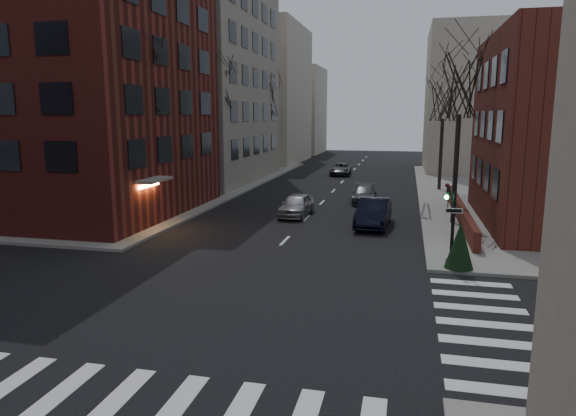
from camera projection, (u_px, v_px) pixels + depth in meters
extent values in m
plane|color=black|center=(191.00, 337.00, 15.08)|extent=(160.00, 160.00, 0.00)
cube|color=gray|center=(40.00, 180.00, 50.23)|extent=(44.00, 44.00, 0.15)
cube|color=maroon|center=(65.00, 74.00, 32.70)|extent=(15.00, 15.00, 18.00)
cube|color=gray|center=(165.00, 34.00, 48.90)|extent=(18.00, 18.00, 28.00)
cube|color=#572219|center=(460.00, 211.00, 31.12)|extent=(0.35, 16.00, 1.00)
cube|color=#B9B29D|center=(250.00, 95.00, 69.49)|extent=(14.00, 16.00, 18.00)
cube|color=#B9B29D|center=(490.00, 100.00, 58.24)|extent=(14.00, 14.00, 16.00)
cube|color=#B9B29D|center=(292.00, 111.00, 85.70)|extent=(10.00, 12.00, 14.00)
cylinder|color=black|center=(453.00, 218.00, 21.55)|extent=(0.14, 0.14, 4.00)
cylinder|color=black|center=(451.00, 262.00, 21.90)|extent=(0.44, 0.44, 0.20)
imported|color=black|center=(448.00, 198.00, 21.46)|extent=(0.16, 0.20, 1.00)
sphere|color=#19FF4C|center=(447.00, 197.00, 21.41)|extent=(0.18, 0.18, 0.18)
cube|color=white|center=(454.00, 211.00, 21.38)|extent=(0.70, 0.03, 0.22)
cylinder|color=#2D231C|center=(146.00, 166.00, 29.82)|extent=(0.28, 0.28, 6.65)
cylinder|color=#2D231C|center=(219.00, 150.00, 41.29)|extent=(0.28, 0.28, 7.00)
cylinder|color=#2D231C|center=(265.00, 144.00, 54.77)|extent=(0.28, 0.28, 6.30)
cylinder|color=#2D231C|center=(456.00, 169.00, 29.79)|extent=(0.28, 0.28, 6.30)
cylinder|color=#2D231C|center=(441.00, 154.00, 43.24)|extent=(0.28, 0.28, 5.95)
cylinder|color=black|center=(207.00, 160.00, 37.41)|extent=(0.12, 0.12, 6.00)
sphere|color=#FFA54C|center=(206.00, 117.00, 36.85)|extent=(0.36, 0.36, 0.36)
cylinder|color=black|center=(275.00, 145.00, 56.58)|extent=(0.12, 0.12, 6.00)
sphere|color=#FFA54C|center=(275.00, 116.00, 56.02)|extent=(0.36, 0.36, 0.36)
imported|color=black|center=(373.00, 213.00, 29.87)|extent=(1.95, 4.98, 1.61)
imported|color=#A0A1A6|center=(296.00, 205.00, 32.94)|extent=(1.88, 4.29, 1.44)
imported|color=#3D3E42|center=(365.00, 194.00, 37.86)|extent=(1.98, 4.42, 1.26)
imported|color=#434449|center=(341.00, 169.00, 55.15)|extent=(2.42, 4.77, 1.29)
cube|color=silver|center=(426.00, 210.00, 31.72)|extent=(0.49, 0.62, 0.91)
cone|color=black|center=(460.00, 245.00, 21.20)|extent=(1.31, 1.31, 1.96)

